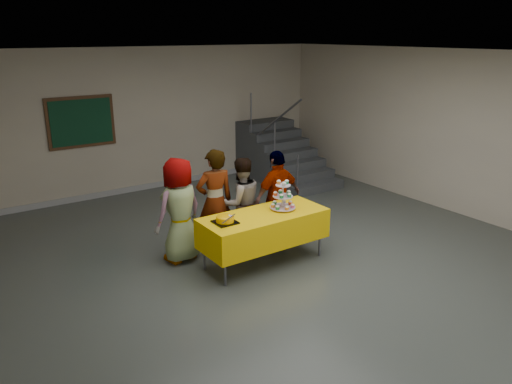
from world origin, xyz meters
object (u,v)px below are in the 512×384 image
(bear_cake, at_px, (225,219))
(schoolchild_c, at_px, (241,203))
(schoolchild_d, at_px, (278,197))
(bake_table, at_px, (264,228))
(schoolchild_a, at_px, (180,210))
(staircase, at_px, (279,157))
(noticeboard, at_px, (81,122))
(cupcake_stand, at_px, (283,199))
(schoolchild_b, at_px, (215,201))

(bear_cake, xyz_separation_m, schoolchild_c, (0.70, 0.69, -0.10))
(bear_cake, relative_size, schoolchild_d, 0.24)
(bake_table, xyz_separation_m, bear_cake, (-0.64, 0.02, 0.27))
(schoolchild_a, relative_size, staircase, 0.65)
(bear_cake, distance_m, staircase, 5.07)
(schoolchild_c, xyz_separation_m, noticeboard, (-1.31, 3.70, 0.87))
(bake_table, bearing_deg, schoolchild_c, 85.28)
(staircase, bearing_deg, schoolchild_d, -127.31)
(schoolchild_a, height_order, schoolchild_c, schoolchild_a)
(schoolchild_a, xyz_separation_m, staircase, (3.92, 2.78, -0.30))
(bake_table, xyz_separation_m, cupcake_stand, (0.35, 0.01, 0.38))
(bake_table, relative_size, schoolchild_c, 1.29)
(bake_table, height_order, schoolchild_d, schoolchild_d)
(schoolchild_c, bearing_deg, schoolchild_a, 2.41)
(schoolchild_b, height_order, staircase, staircase)
(schoolchild_a, distance_m, staircase, 4.81)
(bake_table, distance_m, cupcake_stand, 0.52)
(schoolchild_c, bearing_deg, noticeboard, -62.95)
(schoolchild_b, bearing_deg, noticeboard, -69.55)
(cupcake_stand, bearing_deg, bear_cake, 179.81)
(bake_table, relative_size, staircase, 0.78)
(schoolchild_c, distance_m, schoolchild_d, 0.62)
(bear_cake, bearing_deg, schoolchild_d, 21.83)
(bake_table, distance_m, schoolchild_d, 0.87)
(schoolchild_d, bearing_deg, cupcake_stand, 56.31)
(schoolchild_c, relative_size, schoolchild_d, 0.96)
(schoolchild_d, distance_m, noticeboard, 4.40)
(cupcake_stand, relative_size, schoolchild_c, 0.31)
(staircase, bearing_deg, cupcake_stand, -126.29)
(bear_cake, bearing_deg, bake_table, -1.41)
(schoolchild_b, bearing_deg, cupcake_stand, 140.73)
(bear_cake, bearing_deg, schoolchild_a, 111.75)
(staircase, xyz_separation_m, noticeboard, (-4.22, 0.84, 1.11))
(schoolchild_a, relative_size, schoolchild_d, 1.03)
(cupcake_stand, relative_size, schoolchild_d, 0.29)
(schoolchild_a, distance_m, schoolchild_d, 1.62)
(cupcake_stand, xyz_separation_m, schoolchild_d, (0.30, 0.52, -0.17))
(cupcake_stand, height_order, noticeboard, noticeboard)
(noticeboard, bearing_deg, schoolchild_a, -85.19)
(schoolchild_a, height_order, schoolchild_b, schoolchild_b)
(bake_table, bearing_deg, bear_cake, 178.59)
(noticeboard, bearing_deg, cupcake_stand, -69.89)
(schoolchild_a, relative_size, schoolchild_b, 0.96)
(schoolchild_b, height_order, noticeboard, noticeboard)
(schoolchild_a, height_order, noticeboard, noticeboard)
(schoolchild_b, xyz_separation_m, schoolchild_c, (0.43, -0.06, -0.09))
(schoolchild_a, xyz_separation_m, schoolchild_c, (1.01, -0.09, -0.06))
(bake_table, distance_m, noticeboard, 4.70)
(bake_table, xyz_separation_m, staircase, (2.96, 3.57, -0.07))
(schoolchild_c, bearing_deg, staircase, -127.89)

